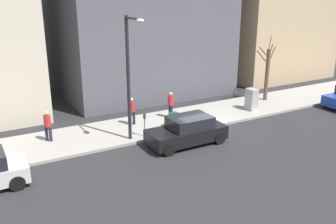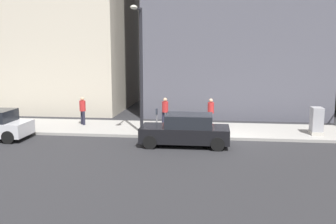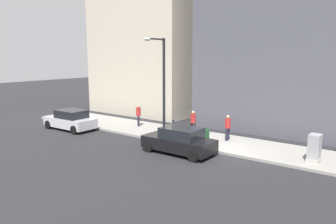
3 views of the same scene
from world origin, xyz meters
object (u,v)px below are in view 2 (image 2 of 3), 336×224
(trash_bin, at_px, (197,125))
(pedestrian_midblock, at_px, (165,110))
(parking_meter, at_px, (157,118))
(streetlamp, at_px, (140,60))
(pedestrian_near_meter, at_px, (211,111))
(parked_car_black, at_px, (186,130))
(utility_box, at_px, (316,121))
(pedestrian_far_corner, at_px, (83,109))

(trash_bin, xyz_separation_m, pedestrian_midblock, (1.64, 1.90, 0.49))
(parking_meter, xyz_separation_m, streetlamp, (-0.17, 0.83, 3.04))
(pedestrian_near_meter, xyz_separation_m, pedestrian_midblock, (0.03, 2.63, 0.00))
(parked_car_black, height_order, trash_bin, parked_car_black)
(streetlamp, xyz_separation_m, pedestrian_near_meter, (2.23, -3.64, -2.93))
(utility_box, xyz_separation_m, pedestrian_near_meter, (1.22, 5.52, 0.24))
(parking_meter, bearing_deg, trash_bin, -77.79)
(parked_car_black, distance_m, utility_box, 7.15)
(utility_box, xyz_separation_m, pedestrian_far_corner, (1.09, 13.07, 0.24))
(parking_meter, height_order, utility_box, utility_box)
(utility_box, bearing_deg, pedestrian_midblock, 81.34)
(parked_car_black, height_order, parking_meter, parked_car_black)
(parked_car_black, distance_m, pedestrian_near_meter, 3.97)
(pedestrian_near_meter, distance_m, pedestrian_midblock, 2.63)
(utility_box, height_order, pedestrian_far_corner, pedestrian_far_corner)
(pedestrian_midblock, bearing_deg, utility_box, -5.07)
(pedestrian_far_corner, bearing_deg, parked_car_black, -164.11)
(parked_car_black, xyz_separation_m, trash_bin, (2.17, -0.41, -0.14))
(parking_meter, xyz_separation_m, pedestrian_near_meter, (2.07, -2.82, 0.11))
(parked_car_black, bearing_deg, parking_meter, 44.04)
(trash_bin, bearing_deg, utility_box, -86.34)
(pedestrian_near_meter, bearing_deg, pedestrian_midblock, -88.33)
(parked_car_black, xyz_separation_m, pedestrian_far_corner, (3.66, 6.41, 0.35))
(utility_box, relative_size, trash_bin, 1.59)
(parked_car_black, height_order, pedestrian_near_meter, pedestrian_near_meter)
(parking_meter, distance_m, streetlamp, 3.15)
(parked_car_black, relative_size, pedestrian_far_corner, 2.53)
(pedestrian_near_meter, height_order, pedestrian_midblock, same)
(streetlamp, bearing_deg, trash_bin, -78.01)
(parked_car_black, bearing_deg, streetlamp, 58.00)
(parked_car_black, bearing_deg, pedestrian_near_meter, -16.89)
(parking_meter, xyz_separation_m, trash_bin, (0.45, -2.08, -0.38))
(parked_car_black, height_order, pedestrian_midblock, pedestrian_midblock)
(trash_bin, xyz_separation_m, pedestrian_far_corner, (1.49, 6.81, 0.49))
(streetlamp, bearing_deg, pedestrian_far_corner, 61.71)
(parking_meter, bearing_deg, pedestrian_near_meter, -53.74)
(streetlamp, xyz_separation_m, pedestrian_far_corner, (2.10, 3.91, -2.93))
(parked_car_black, xyz_separation_m, pedestrian_midblock, (3.82, 1.49, 0.35))
(trash_bin, relative_size, pedestrian_near_meter, 0.54)
(parking_meter, xyz_separation_m, pedestrian_far_corner, (1.94, 4.73, 0.11))
(parking_meter, relative_size, pedestrian_far_corner, 0.81)
(streetlamp, relative_size, pedestrian_far_corner, 3.92)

